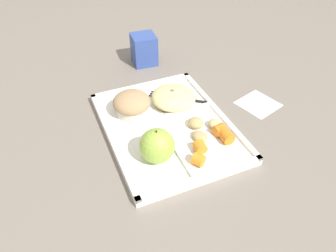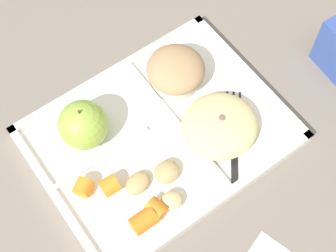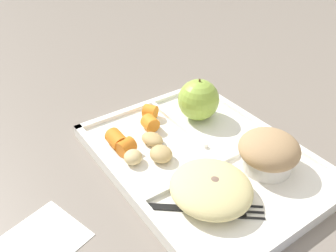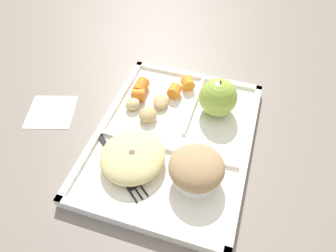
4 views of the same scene
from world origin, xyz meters
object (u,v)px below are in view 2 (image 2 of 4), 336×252
(lunch_tray, at_px, (160,136))
(bran_muffin, at_px, (176,71))
(green_apple, at_px, (83,125))
(plastic_fork, at_px, (234,131))

(lunch_tray, xyz_separation_m, bran_muffin, (0.07, 0.06, 0.04))
(lunch_tray, height_order, bran_muffin, bran_muffin)
(green_apple, relative_size, bran_muffin, 0.86)
(green_apple, xyz_separation_m, bran_muffin, (0.16, 0.00, -0.01))
(bran_muffin, bearing_deg, lunch_tray, -140.72)
(green_apple, height_order, bran_muffin, green_apple)
(green_apple, bearing_deg, plastic_fork, -33.91)
(lunch_tray, bearing_deg, green_apple, 146.07)
(lunch_tray, bearing_deg, plastic_fork, -33.88)
(lunch_tray, height_order, green_apple, green_apple)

